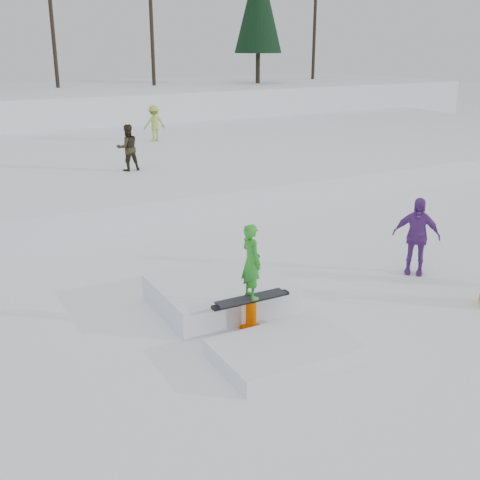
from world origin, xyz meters
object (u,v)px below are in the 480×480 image
walker_olive (128,148)px  spectator_purple (416,236)px  jib_rail_feature (237,305)px  walker_ygreen (154,123)px

walker_olive → spectator_purple: size_ratio=0.89×
walker_olive → jib_rail_feature: (-1.53, -11.02, -1.32)m
walker_ygreen → spectator_purple: size_ratio=0.87×
walker_ygreen → spectator_purple: walker_ygreen is taller
walker_ygreen → jib_rail_feature: size_ratio=0.37×
walker_olive → jib_rail_feature: size_ratio=0.37×
walker_ygreen → spectator_purple: bearing=87.2°
walker_olive → walker_ygreen: (3.21, 5.84, -0.02)m
walker_olive → jib_rail_feature: 11.21m
walker_olive → walker_ygreen: size_ratio=1.02×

